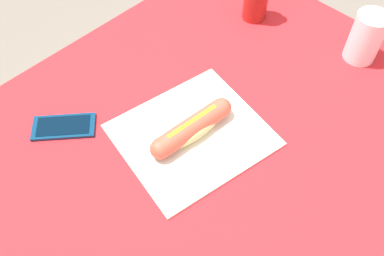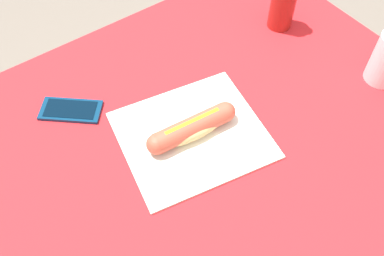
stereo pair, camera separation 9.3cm
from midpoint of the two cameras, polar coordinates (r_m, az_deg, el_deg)
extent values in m
cylinder|color=brown|center=(1.63, 2.25, 7.76)|extent=(0.07, 0.07, 0.70)
cube|color=brown|center=(0.94, -0.17, -3.98)|extent=(1.15, 0.94, 0.03)
cube|color=red|center=(0.93, -0.18, -3.42)|extent=(1.21, 1.00, 0.00)
cube|color=silver|center=(0.95, -2.79, -1.16)|extent=(0.36, 0.33, 0.01)
ellipsoid|color=#E5BC75|center=(0.93, -2.85, -0.31)|extent=(0.17, 0.07, 0.04)
cylinder|color=#BC4C38|center=(0.93, -2.86, -0.13)|extent=(0.18, 0.06, 0.05)
sphere|color=#BC4C38|center=(0.96, 1.21, 2.54)|extent=(0.05, 0.05, 0.05)
sphere|color=#BC4C38|center=(0.90, -7.20, -2.98)|extent=(0.05, 0.05, 0.05)
cube|color=yellow|center=(0.91, -2.91, 0.66)|extent=(0.13, 0.02, 0.00)
cube|color=#0A2D4C|center=(1.02, -19.31, -0.02)|extent=(0.15, 0.14, 0.01)
cube|color=black|center=(1.01, -19.38, 0.14)|extent=(0.12, 0.12, 0.00)
cylinder|color=white|center=(1.14, 20.10, 11.20)|extent=(0.08, 0.08, 0.13)
camera|label=1|loc=(0.05, -92.87, -3.86)|focal=39.87mm
camera|label=2|loc=(0.05, 87.13, 3.86)|focal=39.87mm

